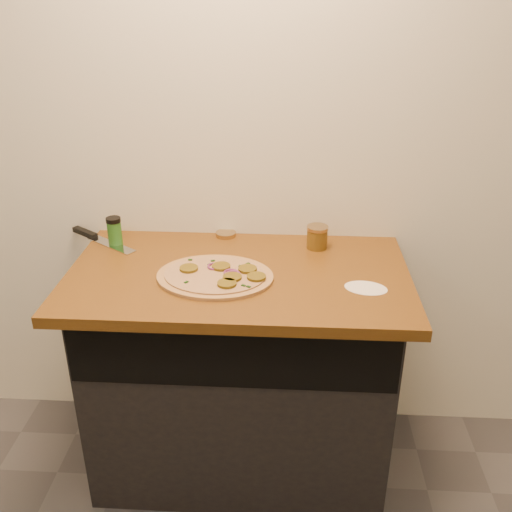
# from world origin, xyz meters

# --- Properties ---
(room_shell) EXTENTS (4.02, 3.52, 2.71)m
(room_shell) POSITION_xyz_m (0.00, 0.00, 1.70)
(room_shell) COLOR silver
(room_shell) RESTS_ON ground
(cabinet) EXTENTS (1.10, 0.60, 0.86)m
(cabinet) POSITION_xyz_m (0.00, 1.45, 0.43)
(cabinet) COLOR black
(cabinet) RESTS_ON ground
(countertop) EXTENTS (1.20, 0.70, 0.04)m
(countertop) POSITION_xyz_m (0.00, 1.42, 0.88)
(countertop) COLOR brown
(countertop) RESTS_ON cabinet
(pizza) EXTENTS (0.42, 0.42, 0.03)m
(pizza) POSITION_xyz_m (-0.07, 1.36, 0.91)
(pizza) COLOR tan
(pizza) RESTS_ON countertop
(chefs_knife) EXTENTS (0.31, 0.23, 0.02)m
(chefs_knife) POSITION_xyz_m (-0.58, 1.65, 0.91)
(chefs_knife) COLOR #B7BAC1
(chefs_knife) RESTS_ON countertop
(mason_jar_lid) EXTENTS (0.09, 0.09, 0.02)m
(mason_jar_lid) POSITION_xyz_m (-0.08, 1.72, 0.91)
(mason_jar_lid) COLOR tan
(mason_jar_lid) RESTS_ON countertop
(salsa_jar) EXTENTS (0.08, 0.08, 0.09)m
(salsa_jar) POSITION_xyz_m (0.28, 1.63, 0.94)
(salsa_jar) COLOR #9A220F
(salsa_jar) RESTS_ON countertop
(spice_shaker) EXTENTS (0.06, 0.06, 0.11)m
(spice_shaker) POSITION_xyz_m (-0.49, 1.61, 0.96)
(spice_shaker) COLOR #266520
(spice_shaker) RESTS_ON countertop
(flour_spill) EXTENTS (0.17, 0.17, 0.00)m
(flour_spill) POSITION_xyz_m (0.43, 1.32, 0.90)
(flour_spill) COLOR white
(flour_spill) RESTS_ON countertop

